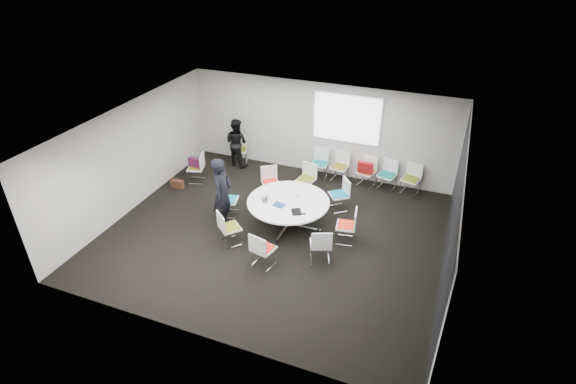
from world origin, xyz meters
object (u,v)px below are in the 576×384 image
(chair_back_b, at_px, (339,172))
(chair_spare_left, at_px, (197,173))
(chair_ring_f, at_px, (230,234))
(brown_bag, at_px, (177,184))
(chair_ring_d, at_px, (271,188))
(chair_person_back, at_px, (240,155))
(maroon_bag, at_px, (195,163))
(chair_back_d, at_px, (386,180))
(chair_ring_b, at_px, (339,200))
(cup, at_px, (298,194))
(chair_back_a, at_px, (319,169))
(chair_ring_g, at_px, (263,255))
(chair_ring_e, at_px, (229,205))
(chair_back_e, at_px, (410,185))
(chair_ring_a, at_px, (346,231))
(person_main, at_px, (223,194))
(conference_table, at_px, (288,208))
(person_back, at_px, (237,142))
(chair_back_c, at_px, (366,177))
(laptop, at_px, (267,199))
(chair_ring_c, at_px, (306,185))
(chair_ring_h, at_px, (320,250))

(chair_back_b, relative_size, chair_spare_left, 1.00)
(chair_ring_f, height_order, brown_bag, chair_ring_f)
(chair_ring_d, xyz_separation_m, chair_person_back, (-1.76, 1.60, 0.00))
(maroon_bag, bearing_deg, chair_back_d, 16.44)
(chair_ring_b, bearing_deg, chair_back_d, -70.14)
(cup, bearing_deg, chair_back_a, 94.60)
(chair_person_back, bearing_deg, chair_ring_g, 99.36)
(chair_ring_e, bearing_deg, chair_back_e, 110.22)
(chair_ring_a, distance_m, person_main, 3.11)
(conference_table, distance_m, chair_person_back, 3.87)
(chair_ring_a, distance_m, chair_ring_d, 2.78)
(chair_ring_f, relative_size, chair_spare_left, 1.00)
(chair_ring_b, relative_size, chair_ring_f, 1.00)
(person_back, bearing_deg, chair_ring_g, 135.51)
(chair_back_c, relative_size, person_back, 0.57)
(chair_ring_d, height_order, laptop, chair_ring_d)
(chair_ring_f, height_order, person_back, person_back)
(chair_ring_e, relative_size, person_main, 0.47)
(chair_back_c, distance_m, laptop, 3.45)
(chair_back_c, height_order, chair_spare_left, same)
(chair_ring_b, xyz_separation_m, chair_back_b, (-0.41, 1.53, 0.00))
(chair_back_e, height_order, chair_spare_left, same)
(chair_back_c, bearing_deg, chair_ring_g, 89.68)
(chair_ring_c, xyz_separation_m, chair_back_c, (1.48, 1.04, 0.00))
(chair_back_e, bearing_deg, chair_person_back, 14.24)
(chair_ring_b, relative_size, chair_spare_left, 1.00)
(chair_back_b, distance_m, chair_person_back, 3.29)
(chair_back_e, xyz_separation_m, laptop, (-3.15, -2.86, 0.47))
(chair_ring_g, bearing_deg, brown_bag, 161.30)
(chair_back_c, distance_m, chair_person_back, 4.10)
(chair_back_b, bearing_deg, chair_ring_d, 54.65)
(chair_ring_b, relative_size, chair_ring_d, 1.00)
(chair_person_back, height_order, cup, chair_person_back)
(laptop, bearing_deg, chair_back_a, -34.21)
(laptop, bearing_deg, chair_spare_left, 40.62)
(chair_ring_d, distance_m, chair_back_e, 3.94)
(chair_ring_d, xyz_separation_m, chair_back_d, (2.92, 1.60, 0.00))
(chair_ring_c, xyz_separation_m, chair_back_a, (0.05, 1.05, 0.00))
(chair_back_a, bearing_deg, chair_ring_g, 85.00)
(chair_ring_g, bearing_deg, maroon_bag, 153.10)
(chair_ring_h, height_order, chair_back_c, same)
(chair_ring_h, bearing_deg, chair_back_e, 46.64)
(chair_ring_b, relative_size, laptop, 2.67)
(chair_spare_left, relative_size, chair_person_back, 1.00)
(chair_ring_g, distance_m, chair_ring_h, 1.29)
(chair_ring_c, relative_size, laptop, 2.67)
(chair_ring_g, bearing_deg, chair_spare_left, 152.93)
(chair_ring_f, relative_size, chair_back_a, 1.00)
(conference_table, relative_size, maroon_bag, 5.08)
(chair_ring_a, height_order, brown_bag, chair_ring_a)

